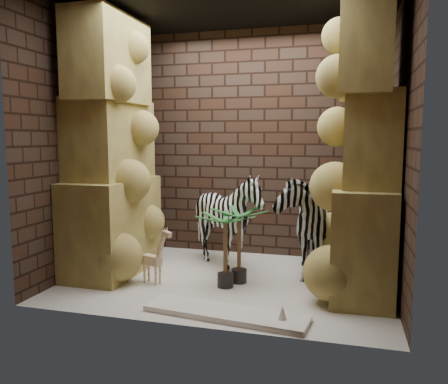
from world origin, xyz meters
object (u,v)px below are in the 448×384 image
(zebra_right, at_px, (302,214))
(palm_front, at_px, (239,245))
(surfboard, at_px, (226,313))
(giraffe_toy, at_px, (152,254))
(zebra_left, at_px, (228,225))
(palm_back, at_px, (225,250))

(zebra_right, relative_size, palm_front, 1.68)
(surfboard, bearing_deg, zebra_right, 76.86)
(giraffe_toy, xyz_separation_m, surfboard, (1.01, -0.66, -0.31))
(zebra_right, bearing_deg, surfboard, -116.73)
(giraffe_toy, distance_m, surfboard, 1.25)
(zebra_left, height_order, surfboard, zebra_left)
(palm_back, relative_size, surfboard, 0.54)
(zebra_left, height_order, palm_back, zebra_left)
(surfboard, bearing_deg, giraffe_toy, 153.56)
(palm_back, bearing_deg, zebra_left, 102.58)
(zebra_left, bearing_deg, palm_front, -69.77)
(zebra_right, bearing_deg, palm_front, -147.31)
(zebra_left, distance_m, palm_back, 0.73)
(zebra_right, height_order, giraffe_toy, zebra_right)
(palm_back, distance_m, surfboard, 0.87)
(zebra_right, relative_size, surfboard, 0.94)
(zebra_left, distance_m, giraffe_toy, 1.04)
(giraffe_toy, relative_size, palm_front, 0.79)
(palm_front, xyz_separation_m, palm_back, (-0.11, -0.18, -0.02))
(palm_front, relative_size, surfboard, 0.56)
(giraffe_toy, xyz_separation_m, palm_back, (0.81, 0.09, 0.07))
(giraffe_toy, xyz_separation_m, palm_front, (0.91, 0.28, 0.09))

